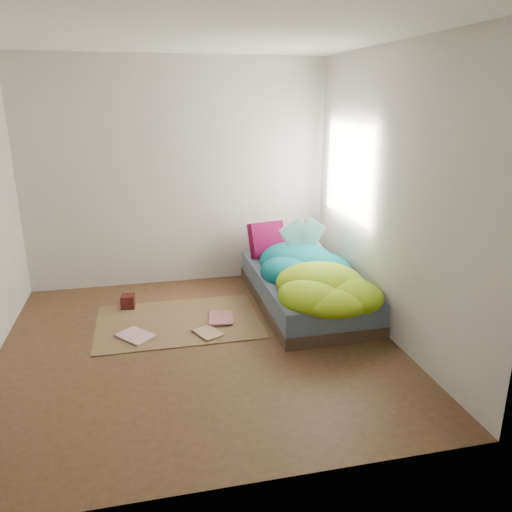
{
  "coord_description": "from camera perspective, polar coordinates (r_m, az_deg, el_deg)",
  "views": [
    {
      "loc": [
        -0.41,
        -4.06,
        2.14
      ],
      "look_at": [
        0.69,
        0.75,
        0.57
      ],
      "focal_mm": 35.0,
      "sensor_mm": 36.0,
      "label": 1
    }
  ],
  "objects": [
    {
      "name": "ground",
      "position": [
        4.61,
        -6.42,
        -10.17
      ],
      "size": [
        3.5,
        3.5,
        0.0
      ],
      "primitive_type": "cube",
      "color": "#482F1B",
      "rests_on": "ground"
    },
    {
      "name": "room_walls",
      "position": [
        4.12,
        -7.03,
        10.31
      ],
      "size": [
        3.54,
        3.54,
        2.62
      ],
      "color": "beige",
      "rests_on": "ground"
    },
    {
      "name": "bed",
      "position": [
        5.42,
        5.53,
        -3.79
      ],
      "size": [
        1.0,
        2.0,
        0.34
      ],
      "color": "#3A2E20",
      "rests_on": "ground"
    },
    {
      "name": "duvet",
      "position": [
        5.11,
        6.41,
        -1.1
      ],
      "size": [
        0.96,
        1.84,
        0.34
      ],
      "primitive_type": null,
      "color": "#075C77",
      "rests_on": "bed"
    },
    {
      "name": "rug",
      "position": [
        5.09,
        -8.85,
        -7.41
      ],
      "size": [
        1.6,
        1.1,
        0.01
      ],
      "primitive_type": "cube",
      "color": "brown",
      "rests_on": "ground"
    },
    {
      "name": "pillow_floral",
      "position": [
        5.93,
        4.86,
        0.51
      ],
      "size": [
        0.58,
        0.37,
        0.13
      ],
      "primitive_type": "cube",
      "rotation": [
        0.0,
        0.0,
        -0.03
      ],
      "color": "silver",
      "rests_on": "bed"
    },
    {
      "name": "pillow_magenta",
      "position": [
        5.88,
        1.26,
        1.89
      ],
      "size": [
        0.43,
        0.21,
        0.41
      ],
      "primitive_type": "cube",
      "rotation": [
        0.0,
        0.0,
        0.22
      ],
      "color": "#4C052A",
      "rests_on": "bed"
    },
    {
      "name": "open_book",
      "position": [
        5.51,
        5.43,
        3.58
      ],
      "size": [
        0.43,
        0.12,
        0.26
      ],
      "primitive_type": null,
      "rotation": [
        0.0,
        0.0,
        0.07
      ],
      "color": "#2B8639",
      "rests_on": "duvet"
    },
    {
      "name": "wooden_box",
      "position": [
        5.48,
        -14.42,
        -5.04
      ],
      "size": [
        0.15,
        0.15,
        0.14
      ],
      "primitive_type": "cube",
      "rotation": [
        0.0,
        0.0,
        -0.12
      ],
      "color": "#360F0C",
      "rests_on": "rug"
    },
    {
      "name": "floor_book_a",
      "position": [
        4.77,
        -14.71,
        -9.35
      ],
      "size": [
        0.39,
        0.41,
        0.02
      ],
      "primitive_type": "imported",
      "rotation": [
        0.0,
        0.0,
        0.7
      ],
      "color": "beige",
      "rests_on": "rug"
    },
    {
      "name": "floor_book_b",
      "position": [
        5.06,
        -5.46,
        -7.15
      ],
      "size": [
        0.29,
        0.36,
        0.03
      ],
      "primitive_type": "imported",
      "rotation": [
        0.0,
        0.0,
        -0.15
      ],
      "color": "#D37A80",
      "rests_on": "rug"
    },
    {
      "name": "floor_book_c",
      "position": [
        4.74,
        -6.5,
        -9.06
      ],
      "size": [
        0.29,
        0.33,
        0.02
      ],
      "primitive_type": "imported",
      "rotation": [
        0.0,
        0.0,
        0.43
      ],
      "color": "tan",
      "rests_on": "rug"
    }
  ]
}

